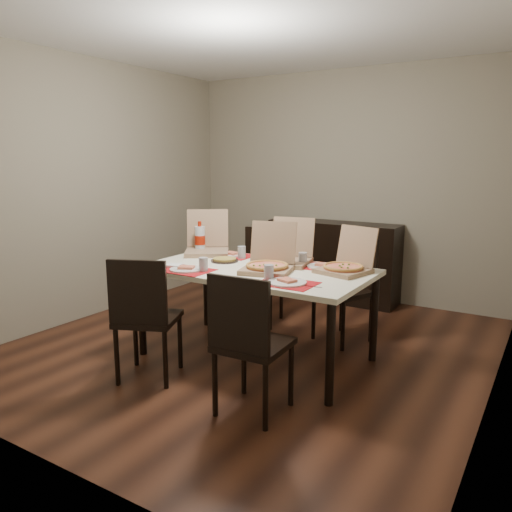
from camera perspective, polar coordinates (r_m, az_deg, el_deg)
name	(u,v)px	position (r m, az deg, el deg)	size (l,w,h in m)	color
ground	(251,347)	(4.43, -0.61, -10.39)	(3.80, 4.00, 0.02)	#482516
room_walls	(277,144)	(4.49, 2.36, 12.64)	(3.84, 4.02, 2.62)	gray
sideboard	(333,261)	(5.82, 8.77, -0.55)	(1.50, 0.40, 0.90)	black
dining_table	(256,276)	(3.99, 0.00, -2.35)	(1.80, 1.00, 0.75)	white
chair_near_left	(144,314)	(3.70, -12.63, -6.46)	(0.55, 0.55, 0.93)	black
chair_near_right	(248,339)	(3.13, -0.92, -9.47)	(0.44, 0.44, 0.93)	black
chair_far_left	(261,270)	(4.98, 0.60, -1.67)	(0.50, 0.50, 0.93)	black
chair_far_right	(349,284)	(4.53, 10.57, -3.15)	(0.54, 0.54, 0.93)	black
setting_near_left	(189,268)	(3.93, -7.66, -1.34)	(0.51, 0.30, 0.11)	red
setting_near_right	(282,280)	(3.52, 3.05, -2.72)	(0.46, 0.30, 0.11)	red
setting_far_left	(233,254)	(4.47, -2.68, 0.25)	(0.43, 0.30, 0.11)	red
setting_far_right	(318,265)	(4.05, 7.11, -0.97)	(0.44, 0.30, 0.11)	red
napkin_loose	(254,270)	(3.87, -0.25, -1.64)	(0.12, 0.11, 0.02)	white
pizza_box_center	(268,264)	(3.86, 1.41, -0.91)	(0.46, 0.49, 0.37)	#8F6F53
pizza_box_right	(346,265)	(3.88, 10.21, -1.06)	(0.42, 0.45, 0.34)	#8F6F53
pizza_box_left	(207,247)	(4.61, -5.61, 1.07)	(0.56, 0.57, 0.39)	#8F6F53
pizza_box_extra	(288,256)	(4.16, 3.66, -0.02)	(0.44, 0.47, 0.37)	#8F6F53
faina_plate	(225,260)	(4.24, -3.61, -0.45)	(0.23, 0.23, 0.03)	black
dip_bowl	(276,264)	(4.08, 2.29, -0.88)	(0.13, 0.13, 0.03)	white
soda_bottle	(200,239)	(4.66, -6.43, 1.90)	(0.10, 0.10, 0.29)	silver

